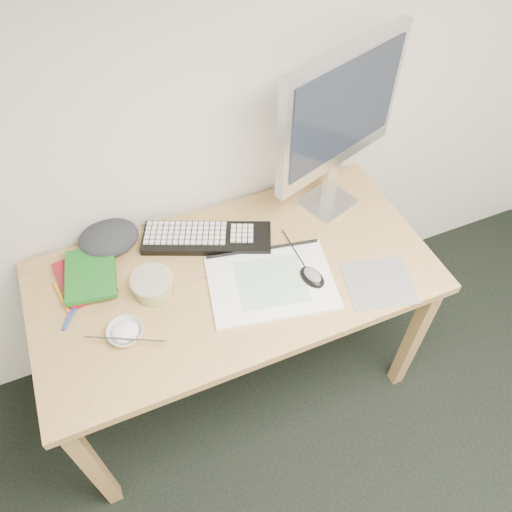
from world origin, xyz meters
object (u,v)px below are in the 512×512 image
Objects in this scene: keyboard at (207,238)px; monitor at (341,115)px; sketchpad at (271,282)px; desk at (235,288)px; rice_bowl at (126,333)px.

keyboard is 0.73× the size of monitor.
monitor reaches higher than sketchpad.
keyboard reaches higher than sketchpad.
monitor is at bearing 22.55° from desk.
rice_bowl is at bearing -167.40° from sketchpad.
sketchpad is 0.91× the size of keyboard.
keyboard is (-0.14, 0.27, 0.01)m from sketchpad.
sketchpad reaches higher than desk.
desk is at bearing 151.26° from sketchpad.
desk is 0.16m from sketchpad.
sketchpad is at bearing 1.31° from rice_bowl.
desk is 12.18× the size of rice_bowl.
monitor is (0.47, 0.19, 0.49)m from desk.
monitor is at bearing 24.03° from keyboard.
keyboard is 0.47m from rice_bowl.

